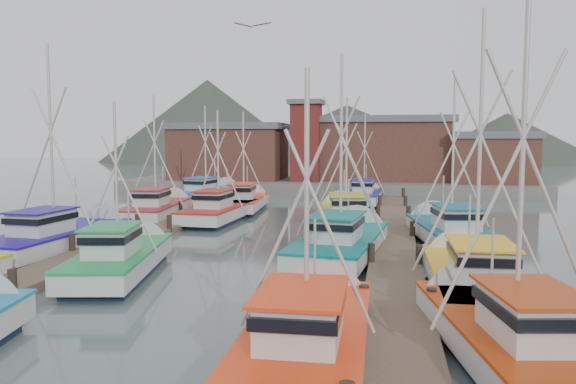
% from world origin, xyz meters
% --- Properties ---
extents(ground, '(260.00, 260.00, 0.00)m').
position_xyz_m(ground, '(0.00, 0.00, 0.00)').
color(ground, '#51615D').
rests_on(ground, ground).
extents(dock_left, '(2.30, 46.00, 1.50)m').
position_xyz_m(dock_left, '(-7.00, 4.04, 0.21)').
color(dock_left, '#4F3C31').
rests_on(dock_left, ground).
extents(dock_right, '(2.30, 46.00, 1.50)m').
position_xyz_m(dock_right, '(7.00, 4.04, 0.21)').
color(dock_right, '#4F3C31').
rests_on(dock_right, ground).
extents(quay, '(44.00, 16.00, 1.20)m').
position_xyz_m(quay, '(0.00, 37.00, 0.60)').
color(quay, slate).
rests_on(quay, ground).
extents(shed_left, '(12.72, 8.48, 6.20)m').
position_xyz_m(shed_left, '(-11.00, 35.00, 4.34)').
color(shed_left, brown).
rests_on(shed_left, quay).
extents(shed_center, '(14.84, 9.54, 6.90)m').
position_xyz_m(shed_center, '(6.00, 37.00, 4.69)').
color(shed_center, brown).
rests_on(shed_center, quay).
extents(shed_right, '(8.48, 6.36, 5.20)m').
position_xyz_m(shed_right, '(17.00, 34.00, 3.84)').
color(shed_right, brown).
rests_on(shed_right, quay).
extents(lookout_tower, '(3.60, 3.60, 8.50)m').
position_xyz_m(lookout_tower, '(-2.00, 33.00, 5.55)').
color(lookout_tower, maroon).
rests_on(lookout_tower, quay).
extents(distant_hills, '(175.00, 140.00, 42.00)m').
position_xyz_m(distant_hills, '(-12.76, 122.59, 0.00)').
color(distant_hills, '#3D473B').
rests_on(distant_hills, ground).
extents(boat_1, '(3.33, 9.28, 8.08)m').
position_xyz_m(boat_1, '(4.77, -12.13, 0.68)').
color(boat_1, '#0F1D33').
rests_on(boat_1, ground).
extents(boat_3, '(4.35, 9.36, 10.47)m').
position_xyz_m(boat_3, '(9.65, -11.25, 0.69)').
color(boat_3, '#0F1D33').
rests_on(boat_3, ground).
extents(boat_4, '(4.22, 9.09, 7.89)m').
position_xyz_m(boat_4, '(-4.25, -4.32, 0.68)').
color(boat_4, '#0F1D33').
rests_on(boat_4, ground).
extents(boat_5, '(4.39, 10.66, 10.52)m').
position_xyz_m(boat_5, '(4.58, 0.90, 0.69)').
color(boat_5, '#0F1D33').
rests_on(boat_5, ground).
extents(boat_6, '(4.52, 9.95, 11.13)m').
position_xyz_m(boat_6, '(-9.60, -0.07, 0.69)').
color(boat_6, '#0F1D33').
rests_on(boat_6, ground).
extents(boat_7, '(4.33, 9.42, 10.80)m').
position_xyz_m(boat_7, '(9.69, -5.29, 0.69)').
color(boat_7, '#0F1D33').
rests_on(boat_7, ground).
extents(boat_8, '(3.48, 9.71, 8.45)m').
position_xyz_m(boat_8, '(-4.71, 11.41, 0.68)').
color(boat_8, '#0F1D33').
rests_on(boat_8, ground).
extents(boat_9, '(4.59, 10.47, 9.19)m').
position_xyz_m(boat_9, '(3.93, 10.16, 0.68)').
color(boat_9, '#0F1D33').
rests_on(boat_9, ground).
extents(boat_10, '(3.96, 9.85, 9.53)m').
position_xyz_m(boat_10, '(-9.54, 11.80, 0.69)').
color(boat_10, '#0F1D33').
rests_on(boat_10, ground).
extents(boat_11, '(4.48, 10.03, 9.69)m').
position_xyz_m(boat_11, '(9.84, 5.13, 0.68)').
color(boat_11, '#0F1D33').
rests_on(boat_11, ground).
extents(boat_12, '(3.59, 9.36, 8.54)m').
position_xyz_m(boat_12, '(-4.56, 17.20, 0.68)').
color(boat_12, '#0F1D33').
rests_on(boat_12, ground).
extents(boat_13, '(3.44, 8.77, 8.55)m').
position_xyz_m(boat_13, '(4.63, 23.39, 0.68)').
color(boat_13, '#0F1D33').
rests_on(boat_13, ground).
extents(boat_14, '(4.52, 10.00, 9.48)m').
position_xyz_m(boat_14, '(-9.49, 23.25, 0.69)').
color(boat_14, '#0F1D33').
rests_on(boat_14, ground).
extents(gull_near, '(1.55, 0.65, 0.24)m').
position_xyz_m(gull_near, '(1.09, -3.04, 10.29)').
color(gull_near, gray).
rests_on(gull_near, ground).
extents(gull_far, '(1.55, 0.63, 0.24)m').
position_xyz_m(gull_far, '(0.79, 4.39, 6.37)').
color(gull_far, gray).
rests_on(gull_far, ground).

